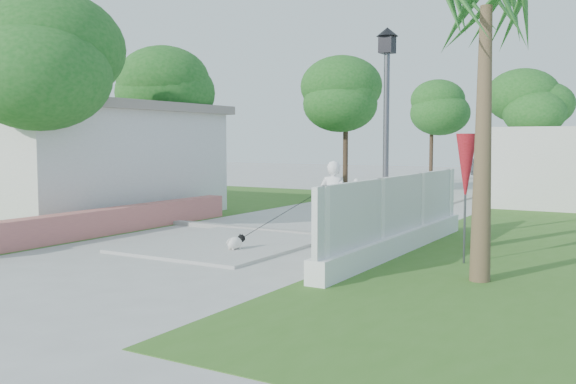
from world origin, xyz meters
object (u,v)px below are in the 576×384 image
Objects in this scene: skateboarder at (294,210)px; parked_car at (515,165)px; street_lamp at (386,128)px; bollard at (356,196)px; patio_umbrella at (466,169)px; dog at (236,242)px.

parked_car is at bearing -100.03° from skateboarder.
street_lamp reaches higher than bollard.
dog is (-4.17, -1.07, -1.50)m from patio_umbrella.
street_lamp is at bearing -154.38° from parked_car.
patio_umbrella is (4.60, -5.50, 1.10)m from bollard.
patio_umbrella reaches higher than bollard.
bollard is 0.52× the size of skateboarder.
patio_umbrella is at bearing 25.98° from dog.
street_lamp reaches higher than parked_car.
parked_car is (0.15, 25.90, 0.63)m from dog.
parked_car reaches higher than dog.
patio_umbrella reaches higher than dog.
street_lamp is at bearing 53.92° from dog.
street_lamp reaches higher than dog.
bollard is 2.16× the size of dog.
bollard is 0.23× the size of parked_car.
dog is at bearing -165.56° from patio_umbrella.
patio_umbrella reaches higher than skateboarder.
patio_umbrella is (1.90, -1.00, -0.74)m from street_lamp.
skateboarder is (-1.63, -0.91, -1.68)m from street_lamp.
parked_car is at bearing 101.21° from dog.
skateboarder is at bearing 72.46° from dog.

